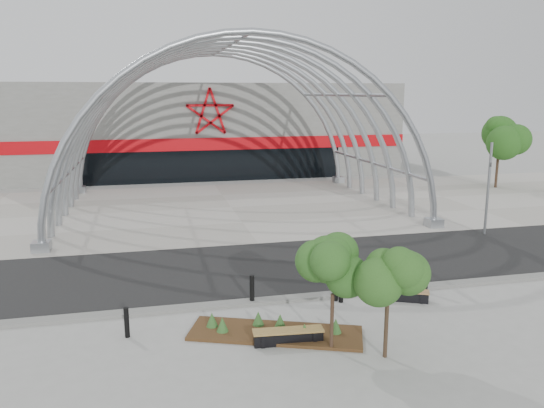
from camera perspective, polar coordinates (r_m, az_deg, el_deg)
The scene contains 18 objects.
ground at distance 19.39m, azimuth 2.73°, elevation -9.94°, with size 140.00×140.00×0.00m, color #979791.
road at distance 22.56m, azimuth 0.29°, elevation -6.71°, with size 140.00×7.00×0.02m, color black.
forecourt at distance 33.94m, azimuth -4.42°, elevation -0.37°, with size 60.00×17.00×0.04m, color #A49F94.
kerb at distance 19.14m, azimuth 2.94°, elevation -10.04°, with size 60.00×0.50×0.12m, color slate.
arena_building at distance 51.09m, azimuth -7.61°, elevation 8.17°, with size 34.00×15.24×8.00m.
vault_canopy at distance 33.94m, azimuth -4.42°, elevation -0.37°, with size 20.80×15.80×20.36m.
planting_bed at distance 16.55m, azimuth 0.16°, elevation -13.41°, with size 5.44×3.39×0.55m.
signal_pole at distance 29.19m, azimuth 22.24°, elevation 1.70°, with size 0.20×0.68×4.76m.
street_tree_0 at distance 14.87m, azimuth 6.59°, elevation -7.12°, with size 1.45×1.45×3.31m.
street_tree_1 at distance 14.70m, azimuth 12.44°, elevation -7.34°, with size 1.43×1.43×3.39m.
bench_0 at distance 15.98m, azimuth 1.75°, elevation -14.07°, with size 2.11×0.63×0.44m.
bench_1 at distance 19.53m, azimuth 13.70°, elevation -9.50°, with size 1.91×1.18×0.40m.
bollard_0 at distance 16.81m, azimuth -15.36°, elevation -12.18°, with size 0.15×0.15×0.94m, color black.
bollard_1 at distance 18.61m, azimuth -2.17°, elevation -9.18°, with size 0.17×0.17×1.03m, color black.
bollard_2 at distance 18.89m, azimuth 7.46°, elevation -9.03°, with size 0.16×0.16×0.99m, color black.
bollard_3 at distance 18.98m, azimuth 6.88°, elevation -8.75°, with size 0.17×0.17×1.08m, color black.
bollard_4 at distance 20.34m, azimuth 16.22°, elevation -7.70°, with size 0.18×0.18×1.10m, color black.
bg_tree_1 at distance 43.92m, azimuth 23.34°, elevation 7.07°, with size 2.70×2.70×5.91m.
Camera 1 is at (-4.97, -17.30, 7.20)m, focal length 35.00 mm.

